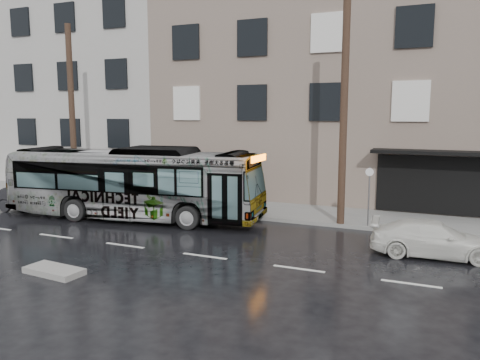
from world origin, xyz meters
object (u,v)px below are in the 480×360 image
object	(u,v)px
sign_post	(369,197)
dark_sedan	(34,198)
utility_pole_front	(344,114)
white_sedan	(434,239)
bus	(134,183)
utility_pole_rear	(72,114)

from	to	relation	value
sign_post	dark_sedan	xyz separation A→B (m)	(-15.27, -2.64, -0.71)
utility_pole_front	white_sedan	bearing A→B (deg)	-38.18
bus	utility_pole_rear	bearing A→B (deg)	61.05
white_sedan	dark_sedan	distance (m)	17.77
sign_post	white_sedan	xyz separation A→B (m)	(2.50, -2.83, -0.77)
sign_post	dark_sedan	distance (m)	15.51
bus	white_sedan	world-z (taller)	bus
utility_pole_rear	dark_sedan	bearing A→B (deg)	-93.72
dark_sedan	utility_pole_rear	bearing A→B (deg)	-9.92
utility_pole_front	white_sedan	size ratio (longest dim) A/B	2.25
sign_post	dark_sedan	bearing A→B (deg)	-170.20
sign_post	bus	distance (m)	10.06
sign_post	dark_sedan	world-z (taller)	sign_post
utility_pole_front	dark_sedan	bearing A→B (deg)	-169.45
utility_pole_rear	white_sedan	world-z (taller)	utility_pole_rear
utility_pole_front	white_sedan	distance (m)	6.12
utility_pole_rear	white_sedan	size ratio (longest dim) A/B	2.25
sign_post	white_sedan	size ratio (longest dim) A/B	0.60
bus	white_sedan	size ratio (longest dim) A/B	2.87
utility_pole_rear	bus	size ratio (longest dim) A/B	0.78
dark_sedan	white_sedan	bearing A→B (deg)	-96.81
white_sedan	utility_pole_front	bearing A→B (deg)	46.95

